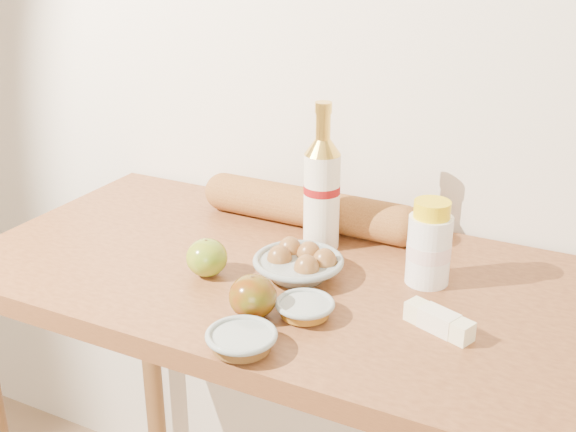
# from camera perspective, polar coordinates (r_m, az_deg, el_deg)

# --- Properties ---
(back_wall) EXTENTS (3.50, 0.02, 2.60)m
(back_wall) POSITION_cam_1_polar(r_m,az_deg,el_deg) (1.46, 6.62, 15.15)
(back_wall) COLOR white
(back_wall) RESTS_ON ground
(table) EXTENTS (1.20, 0.60, 0.90)m
(table) POSITION_cam_1_polar(r_m,az_deg,el_deg) (1.35, 0.58, -9.14)
(table) COLOR #975B30
(table) RESTS_ON ground
(bourbon_bottle) EXTENTS (0.09, 0.09, 0.28)m
(bourbon_bottle) POSITION_cam_1_polar(r_m,az_deg,el_deg) (1.35, 2.69, 2.06)
(bourbon_bottle) COLOR white
(bourbon_bottle) RESTS_ON table
(cream_bottle) EXTENTS (0.08, 0.08, 0.15)m
(cream_bottle) POSITION_cam_1_polar(r_m,az_deg,el_deg) (1.25, 11.09, -2.29)
(cream_bottle) COLOR white
(cream_bottle) RESTS_ON table
(egg_bowl) EXTENTS (0.19, 0.19, 0.06)m
(egg_bowl) POSITION_cam_1_polar(r_m,az_deg,el_deg) (1.27, 0.92, -3.82)
(egg_bowl) COLOR gray
(egg_bowl) RESTS_ON table
(baguette) EXTENTS (0.48, 0.08, 0.08)m
(baguette) POSITION_cam_1_polar(r_m,az_deg,el_deg) (1.46, 1.60, 0.66)
(baguette) COLOR #A86C33
(baguette) RESTS_ON table
(apple_yellowgreen) EXTENTS (0.08, 0.08, 0.07)m
(apple_yellowgreen) POSITION_cam_1_polar(r_m,az_deg,el_deg) (1.27, -6.43, -3.28)
(apple_yellowgreen) COLOR #9D901F
(apple_yellowgreen) RESTS_ON table
(apple_redgreen_right) EXTENTS (0.10, 0.10, 0.07)m
(apple_redgreen_right) POSITION_cam_1_polar(r_m,az_deg,el_deg) (1.14, -2.80, -6.37)
(apple_redgreen_right) COLOR maroon
(apple_redgreen_right) RESTS_ON table
(sugar_bowl) EXTENTS (0.13, 0.13, 0.03)m
(sugar_bowl) POSITION_cam_1_polar(r_m,az_deg,el_deg) (1.07, -3.69, -9.79)
(sugar_bowl) COLOR #8E9A96
(sugar_bowl) RESTS_ON table
(syrup_bowl) EXTENTS (0.12, 0.12, 0.03)m
(syrup_bowl) POSITION_cam_1_polar(r_m,az_deg,el_deg) (1.15, 1.35, -7.30)
(syrup_bowl) COLOR #919E99
(syrup_bowl) RESTS_ON table
(butter_stick) EXTENTS (0.12, 0.07, 0.03)m
(butter_stick) POSITION_cam_1_polar(r_m,az_deg,el_deg) (1.14, 11.83, -8.13)
(butter_stick) COLOR #FFF9C5
(butter_stick) RESTS_ON table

